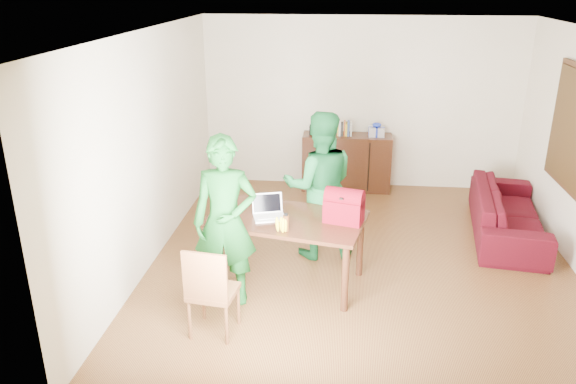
# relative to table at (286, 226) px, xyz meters

# --- Properties ---
(room) EXTENTS (5.20, 5.70, 2.90)m
(room) POSITION_rel_table_xyz_m (0.86, 0.68, 0.62)
(room) COLOR #431D10
(room) RESTS_ON ground
(table) EXTENTS (1.84, 1.27, 0.79)m
(table) POSITION_rel_table_xyz_m (0.00, 0.00, 0.00)
(table) COLOR black
(table) RESTS_ON ground
(chair) EXTENTS (0.48, 0.46, 0.94)m
(chair) POSITION_rel_table_xyz_m (-0.59, -1.05, -0.41)
(chair) COLOR brown
(chair) RESTS_ON ground
(person_near) EXTENTS (0.68, 0.47, 1.81)m
(person_near) POSITION_rel_table_xyz_m (-0.57, -0.45, 0.22)
(person_near) COLOR #12521A
(person_near) RESTS_ON ground
(person_far) EXTENTS (0.97, 0.80, 1.81)m
(person_far) POSITION_rel_table_xyz_m (0.32, 0.71, 0.22)
(person_far) COLOR #15612C
(person_far) RESTS_ON ground
(laptop) EXTENTS (0.38, 0.32, 0.23)m
(laptop) POSITION_rel_table_xyz_m (-0.18, -0.05, 0.14)
(laptop) COLOR white
(laptop) RESTS_ON table
(bananas) EXTENTS (0.19, 0.16, 0.06)m
(bananas) POSITION_rel_table_xyz_m (-0.01, -0.37, 0.13)
(bananas) COLOR gold
(bananas) RESTS_ON table
(bottle) EXTENTS (0.08, 0.08, 0.19)m
(bottle) POSITION_rel_table_xyz_m (0.04, -0.34, 0.20)
(bottle) COLOR #552D13
(bottle) RESTS_ON table
(red_bag) EXTENTS (0.45, 0.33, 0.30)m
(red_bag) POSITION_rel_table_xyz_m (0.62, -0.05, 0.25)
(red_bag) COLOR maroon
(red_bag) RESTS_ON table
(sofa) EXTENTS (1.12, 2.23, 0.62)m
(sofa) POSITION_rel_table_xyz_m (2.79, 1.54, -0.38)
(sofa) COLOR #350712
(sofa) RESTS_ON ground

